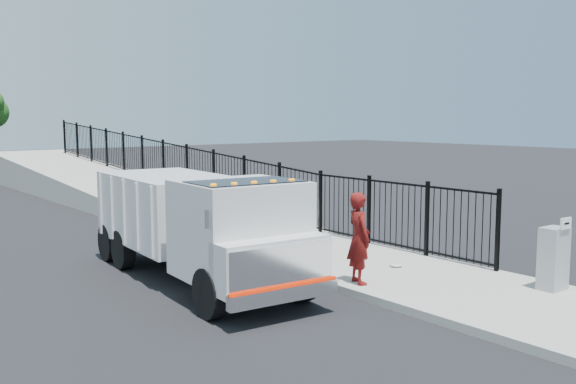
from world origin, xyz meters
TOP-DOWN VIEW (x-y plane):
  - ground at (0.00, 0.00)m, footprint 120.00×120.00m
  - sidewalk at (1.93, -2.00)m, footprint 3.55×12.00m
  - curb at (0.00, -2.00)m, footprint 0.30×12.00m
  - ramp at (2.12, 16.00)m, footprint 3.95×24.06m
  - iron_fence at (3.55, 12.00)m, footprint 0.10×28.00m
  - truck at (-1.90, 1.63)m, footprint 2.73×7.08m
  - worker at (0.40, -0.86)m, footprint 0.65×0.80m
  - utility_cabinet at (3.10, -3.58)m, footprint 0.55×0.40m
  - arrow_sign at (3.10, -3.80)m, footprint 0.35×0.04m
  - debris at (2.10, -0.34)m, footprint 0.30×0.30m

SIDE VIEW (x-z plane):
  - ground at x=0.00m, z-range 0.00..0.00m
  - ramp at x=2.12m, z-range -1.60..1.60m
  - sidewalk at x=1.93m, z-range 0.00..0.12m
  - curb at x=0.00m, z-range 0.00..0.16m
  - debris at x=2.10m, z-range 0.12..0.19m
  - utility_cabinet at x=3.10m, z-range 0.12..1.37m
  - iron_fence at x=3.55m, z-range 0.00..1.80m
  - worker at x=0.40m, z-range 0.12..2.01m
  - truck at x=-1.90m, z-range 0.15..2.52m
  - arrow_sign at x=3.10m, z-range 1.37..1.59m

